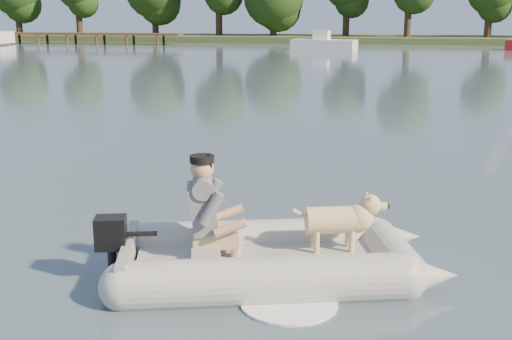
% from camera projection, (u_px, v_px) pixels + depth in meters
% --- Properties ---
extents(water, '(160.00, 160.00, 0.00)m').
position_uv_depth(water, '(220.00, 293.00, 6.82)').
color(water, slate).
rests_on(water, ground).
extents(shore_bank, '(160.00, 12.00, 0.70)m').
position_uv_depth(shore_bank, '(369.00, 39.00, 65.83)').
color(shore_bank, '#47512D').
rests_on(shore_bank, water).
extents(dock, '(18.00, 2.00, 1.04)m').
position_uv_depth(dock, '(91.00, 38.00, 61.13)').
color(dock, '#4C331E').
rests_on(dock, water).
extents(dinghy, '(5.98, 5.11, 1.48)m').
position_uv_depth(dinghy, '(273.00, 221.00, 7.15)').
color(dinghy, '#989893').
rests_on(dinghy, water).
extents(man, '(0.93, 0.86, 1.16)m').
position_uv_depth(man, '(205.00, 204.00, 7.09)').
color(man, slate).
rests_on(man, dinghy).
extents(dog, '(1.06, 0.62, 0.67)m').
position_uv_depth(dog, '(333.00, 225.00, 7.28)').
color(dog, tan).
rests_on(dog, dinghy).
extents(outboard_motor, '(0.51, 0.42, 0.85)m').
position_uv_depth(outboard_motor, '(112.00, 252.00, 7.07)').
color(outboard_motor, black).
rests_on(outboard_motor, dinghy).
extents(motorboat, '(5.60, 2.99, 2.25)m').
position_uv_depth(motorboat, '(324.00, 37.00, 51.31)').
color(motorboat, white).
rests_on(motorboat, water).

